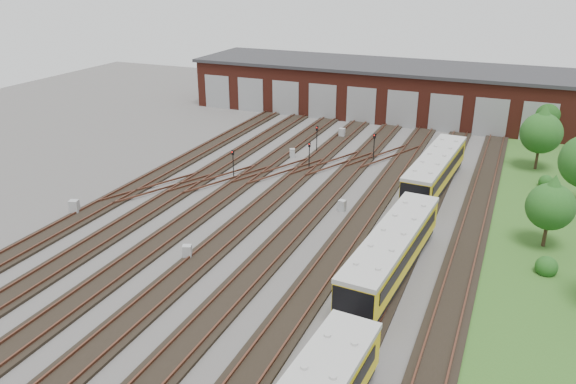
% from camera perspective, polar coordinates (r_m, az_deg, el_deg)
% --- Properties ---
extents(ground, '(120.00, 120.00, 0.00)m').
position_cam_1_polar(ground, '(39.59, -3.73, -5.27)').
color(ground, '#413E3C').
rests_on(ground, ground).
extents(track_network, '(30.40, 70.00, 0.33)m').
position_cam_1_polar(track_network, '(40.07, -3.57, -4.73)').
color(track_network, black).
rests_on(track_network, ground).
extents(maintenance_shed, '(51.00, 12.50, 6.35)m').
position_cam_1_polar(maintenance_shed, '(74.54, 10.26, 10.24)').
color(maintenance_shed, '#551F15').
rests_on(maintenance_shed, ground).
extents(grass_verge, '(8.00, 55.00, 0.05)m').
position_cam_1_polar(grass_verge, '(45.19, 24.69, -3.73)').
color(grass_verge, '#2B501A').
rests_on(grass_verge, ground).
extents(metro_train, '(3.38, 45.62, 2.79)m').
position_cam_1_polar(metro_train, '(35.31, 10.50, -6.02)').
color(metro_train, black).
rests_on(metro_train, ground).
extents(signal_mast_0, '(0.23, 0.22, 2.80)m').
position_cam_1_polar(signal_mast_0, '(50.61, -5.60, 3.14)').
color(signal_mast_0, black).
rests_on(signal_mast_0, ground).
extents(signal_mast_1, '(0.24, 0.22, 2.86)m').
position_cam_1_polar(signal_mast_1, '(57.90, 2.95, 5.73)').
color(signal_mast_1, black).
rests_on(signal_mast_1, ground).
extents(signal_mast_2, '(0.24, 0.23, 2.65)m').
position_cam_1_polar(signal_mast_2, '(53.15, 2.17, 4.08)').
color(signal_mast_2, black).
rests_on(signal_mast_2, ground).
extents(signal_mast_3, '(0.26, 0.25, 2.80)m').
position_cam_1_polar(signal_mast_3, '(56.01, 8.74, 4.90)').
color(signal_mast_3, black).
rests_on(signal_mast_3, ground).
extents(relay_cabinet_0, '(0.83, 0.76, 1.15)m').
position_cam_1_polar(relay_cabinet_0, '(46.91, -20.88, -1.45)').
color(relay_cabinet_0, '#9C9EA1').
rests_on(relay_cabinet_0, ground).
extents(relay_cabinet_1, '(0.66, 0.61, 0.88)m').
position_cam_1_polar(relay_cabinet_1, '(56.89, 0.43, 3.99)').
color(relay_cabinet_1, '#9C9EA1').
rests_on(relay_cabinet_1, ground).
extents(relay_cabinet_2, '(0.73, 0.67, 0.97)m').
position_cam_1_polar(relay_cabinet_2, '(38.00, -10.20, -6.02)').
color(relay_cabinet_2, '#9C9EA1').
rests_on(relay_cabinet_2, ground).
extents(relay_cabinet_3, '(0.64, 0.53, 1.06)m').
position_cam_1_polar(relay_cabinet_3, '(63.75, 5.50, 5.99)').
color(relay_cabinet_3, '#9C9EA1').
rests_on(relay_cabinet_3, ground).
extents(relay_cabinet_4, '(0.63, 0.56, 0.92)m').
position_cam_1_polar(relay_cabinet_4, '(44.58, 5.52, -1.39)').
color(relay_cabinet_4, '#9C9EA1').
rests_on(relay_cabinet_4, ground).
extents(tree_0, '(3.29, 3.29, 5.46)m').
position_cam_1_polar(tree_0, '(67.92, 24.92, 7.64)').
color(tree_0, '#352618').
rests_on(tree_0, ground).
extents(tree_1, '(3.80, 3.80, 6.29)m').
position_cam_1_polar(tree_1, '(57.40, 24.41, 5.91)').
color(tree_1, '#352618').
rests_on(tree_1, ground).
extents(tree_3, '(3.22, 3.22, 5.33)m').
position_cam_1_polar(tree_3, '(41.62, 25.19, -0.86)').
color(tree_3, '#352618').
rests_on(tree_3, ground).
extents(bush_0, '(1.39, 1.39, 1.39)m').
position_cam_1_polar(bush_0, '(39.16, 24.82, -6.65)').
color(bush_0, '#154513').
rests_on(bush_0, ground).
extents(bush_1, '(1.25, 1.25, 1.25)m').
position_cam_1_polar(bush_1, '(54.16, 24.76, 1.12)').
color(bush_1, '#154513').
rests_on(bush_1, ground).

